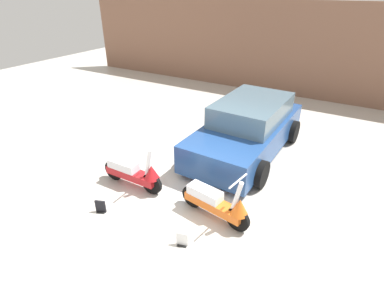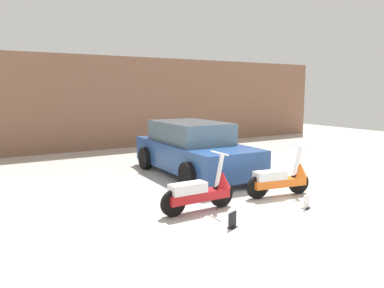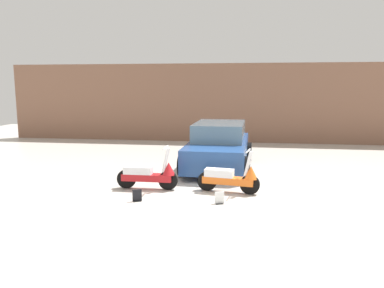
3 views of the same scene
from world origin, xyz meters
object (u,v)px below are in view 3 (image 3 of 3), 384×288
scooter_front_left (150,174)px  car_rear_left (219,146)px  placard_near_left_scooter (137,196)px  placard_near_right_scooter (219,198)px  scooter_front_right (231,177)px

scooter_front_left → car_rear_left: (1.47, 2.68, 0.28)m
placard_near_left_scooter → placard_near_right_scooter: 1.77m
car_rear_left → placard_near_right_scooter: 3.62m
scooter_front_left → car_rear_left: 3.07m
car_rear_left → placard_near_right_scooter: (0.27, -3.57, -0.53)m
scooter_front_right → placard_near_left_scooter: size_ratio=5.62×
car_rear_left → placard_near_right_scooter: car_rear_left is taller
scooter_front_left → placard_near_right_scooter: scooter_front_left is taller
scooter_front_left → scooter_front_right: scooter_front_left is taller
scooter_front_left → placard_near_left_scooter: (-0.03, -0.97, -0.25)m
scooter_front_right → placard_near_right_scooter: scooter_front_right is taller
placard_near_left_scooter → car_rear_left: bearing=67.6°
scooter_front_left → car_rear_left: bearing=61.0°
scooter_front_left → placard_near_right_scooter: 1.97m
placard_near_left_scooter → scooter_front_left: bearing=88.0°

